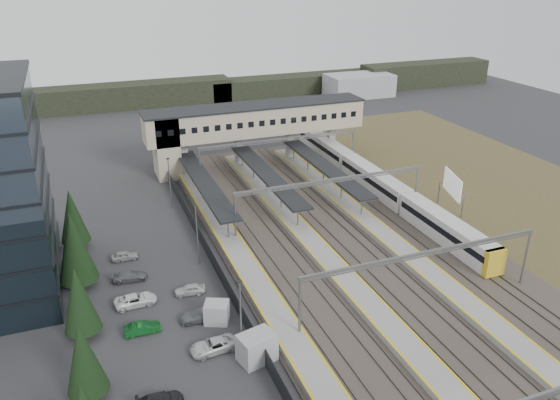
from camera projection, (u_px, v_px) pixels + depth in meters
name	position (u px, v px, depth m)	size (l,w,h in m)	color
ground	(288.00, 293.00, 62.08)	(220.00, 220.00, 0.00)	#2B2B2D
conifer_row	(80.00, 318.00, 49.64)	(4.42, 49.82, 9.50)	black
car_park	(183.00, 366.00, 49.96)	(10.67, 44.30, 1.28)	silver
lampposts	(215.00, 268.00, 58.79)	(0.50, 53.25, 8.07)	slate
fence	(221.00, 274.00, 63.83)	(0.08, 90.00, 2.00)	#26282B
relay_cabin_near	(257.00, 348.00, 51.15)	(3.82, 3.16, 2.78)	#9B9DA0
relay_cabin_far	(217.00, 312.00, 56.72)	(3.08, 2.87, 2.25)	#9B9DA0
rail_corridor	(342.00, 256.00, 69.29)	(34.00, 90.00, 0.92)	#362F2A
canopies	(266.00, 174.00, 85.89)	(23.10, 30.00, 3.28)	black
footbridge	(242.00, 124.00, 97.34)	(40.40, 6.40, 11.20)	tan
gantries	(371.00, 219.00, 66.16)	(28.40, 62.28, 7.17)	slate
train	(375.00, 182.00, 88.11)	(2.71, 56.65, 3.41)	silver
billboard	(452.00, 186.00, 81.22)	(2.04, 6.48, 5.83)	slate
scrub_east	(557.00, 215.00, 81.05)	(34.00, 120.00, 0.06)	#483F23
treeline_far	(244.00, 89.00, 147.61)	(170.00, 19.00, 7.00)	black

